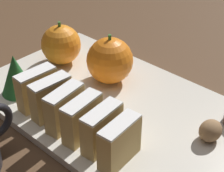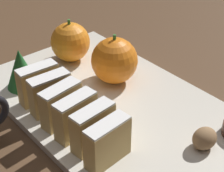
# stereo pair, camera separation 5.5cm
# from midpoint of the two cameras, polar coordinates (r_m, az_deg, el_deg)

# --- Properties ---
(ground_plane) EXTENTS (6.00, 6.00, 0.00)m
(ground_plane) POSITION_cam_midpoint_polar(r_m,az_deg,el_deg) (0.58, 2.74, -3.54)
(ground_plane) COLOR #513823
(serving_platter) EXTENTS (0.26, 0.43, 0.01)m
(serving_platter) POSITION_cam_midpoint_polar(r_m,az_deg,el_deg) (0.58, 2.76, -3.06)
(serving_platter) COLOR silver
(serving_platter) RESTS_ON ground_plane
(stollen_slice_front) EXTENTS (0.06, 0.03, 0.06)m
(stollen_slice_front) POSITION_cam_midpoint_polar(r_m,az_deg,el_deg) (0.46, 2.81, -8.72)
(stollen_slice_front) COLOR tan
(stollen_slice_front) RESTS_ON serving_platter
(stollen_slice_second) EXTENTS (0.06, 0.03, 0.06)m
(stollen_slice_second) POSITION_cam_midpoint_polar(r_m,az_deg,el_deg) (0.48, 0.42, -6.48)
(stollen_slice_second) COLOR tan
(stollen_slice_second) RESTS_ON serving_platter
(stollen_slice_third) EXTENTS (0.06, 0.03, 0.06)m
(stollen_slice_third) POSITION_cam_midpoint_polar(r_m,az_deg,el_deg) (0.50, -2.37, -4.72)
(stollen_slice_third) COLOR tan
(stollen_slice_third) RESTS_ON serving_platter
(stollen_slice_fourth) EXTENTS (0.06, 0.03, 0.06)m
(stollen_slice_fourth) POSITION_cam_midpoint_polar(r_m,az_deg,el_deg) (0.52, -4.72, -2.99)
(stollen_slice_fourth) COLOR tan
(stollen_slice_fourth) RESTS_ON serving_platter
(stollen_slice_fifth) EXTENTS (0.06, 0.03, 0.06)m
(stollen_slice_fifth) POSITION_cam_midpoint_polar(r_m,az_deg,el_deg) (0.54, -6.52, -1.22)
(stollen_slice_fifth) COLOR tan
(stollen_slice_fifth) RESTS_ON serving_platter
(stollen_slice_sixth) EXTENTS (0.06, 0.03, 0.06)m
(stollen_slice_sixth) POSITION_cam_midpoint_polar(r_m,az_deg,el_deg) (0.57, -8.42, 0.28)
(stollen_slice_sixth) COLOR tan
(stollen_slice_sixth) RESTS_ON serving_platter
(orange_near) EXTENTS (0.07, 0.07, 0.08)m
(orange_near) POSITION_cam_midpoint_polar(r_m,az_deg,el_deg) (0.67, -4.00, 6.64)
(orange_near) COLOR orange
(orange_near) RESTS_ON serving_platter
(orange_far) EXTENTS (0.08, 0.08, 0.08)m
(orange_far) POSITION_cam_midpoint_polar(r_m,az_deg,el_deg) (0.60, 3.01, 3.82)
(orange_far) COLOR orange
(orange_far) RESTS_ON serving_platter
(walnut) EXTENTS (0.04, 0.03, 0.03)m
(walnut) POSITION_cam_midpoint_polar(r_m,az_deg,el_deg) (0.51, 17.02, -7.76)
(walnut) COLOR #8E6B47
(walnut) RESTS_ON serving_platter
(evergreen_sprig) EXTENTS (0.05, 0.05, 0.07)m
(evergreen_sprig) POSITION_cam_midpoint_polar(r_m,az_deg,el_deg) (0.60, -11.18, 2.55)
(evergreen_sprig) COLOR #23662D
(evergreen_sprig) RESTS_ON serving_platter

